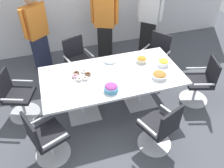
# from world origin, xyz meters

# --- Properties ---
(ground_plane) EXTENTS (10.00, 10.00, 0.01)m
(ground_plane) POSITION_xyz_m (0.00, 0.00, -0.01)
(ground_plane) COLOR #4C4F56
(conference_table) EXTENTS (2.40, 1.20, 0.75)m
(conference_table) POSITION_xyz_m (0.00, 0.00, 0.63)
(conference_table) COLOR silver
(conference_table) RESTS_ON ground
(office_chair_0) EXTENTS (0.75, 0.75, 0.91)m
(office_chair_0) POSITION_xyz_m (1.23, 0.76, 0.41)
(office_chair_0) COLOR silver
(office_chair_0) RESTS_ON ground
(office_chair_1) EXTENTS (0.68, 0.68, 0.91)m
(office_chair_1) POSITION_xyz_m (-0.42, 1.07, 0.41)
(office_chair_1) COLOR silver
(office_chair_1) RESTS_ON ground
(office_chair_2) EXTENTS (0.69, 0.69, 0.91)m
(office_chair_2) POSITION_xyz_m (-1.64, 0.31, 0.41)
(office_chair_2) COLOR silver
(office_chair_2) RESTS_ON ground
(office_chair_3) EXTENTS (0.70, 0.70, 0.91)m
(office_chair_3) POSITION_xyz_m (-1.24, -0.75, 0.41)
(office_chair_3) COLOR silver
(office_chair_3) RESTS_ON ground
(office_chair_4) EXTENTS (0.70, 0.70, 0.91)m
(office_chair_4) POSITION_xyz_m (0.42, -1.07, 0.41)
(office_chair_4) COLOR silver
(office_chair_4) RESTS_ON ground
(office_chair_5) EXTENTS (0.67, 0.67, 0.91)m
(office_chair_5) POSITION_xyz_m (1.64, -0.30, 0.41)
(office_chair_5) COLOR silver
(office_chair_5) RESTS_ON ground
(person_standing_0) EXTENTS (0.54, 0.44, 1.74)m
(person_standing_0) POSITION_xyz_m (-1.12, 1.65, 0.91)
(person_standing_0) COLOR #232842
(person_standing_0) RESTS_ON ground
(person_standing_1) EXTENTS (0.59, 0.38, 1.78)m
(person_standing_1) POSITION_xyz_m (0.35, 1.67, 0.93)
(person_standing_1) COLOR black
(person_standing_1) RESTS_ON ground
(person_standing_2) EXTENTS (0.50, 0.48, 1.76)m
(person_standing_2) POSITION_xyz_m (1.40, 1.62, 0.92)
(person_standing_2) COLOR black
(person_standing_2) RESTS_ON ground
(snack_bowl_chips_orange) EXTENTS (0.19, 0.19, 0.10)m
(snack_bowl_chips_orange) POSITION_xyz_m (0.64, 0.22, 0.80)
(snack_bowl_chips_orange) COLOR beige
(snack_bowl_chips_orange) RESTS_ON conference_table
(snack_bowl_chips_yellow) EXTENTS (0.20, 0.20, 0.12)m
(snack_bowl_chips_yellow) POSITION_xyz_m (0.97, 0.01, 0.81)
(snack_bowl_chips_yellow) COLOR white
(snack_bowl_chips_yellow) RESTS_ON conference_table
(snack_bowl_candy_mix) EXTENTS (0.23, 0.23, 0.12)m
(snack_bowl_candy_mix) POSITION_xyz_m (-0.13, -0.39, 0.81)
(snack_bowl_candy_mix) COLOR #4C9EC6
(snack_bowl_candy_mix) RESTS_ON conference_table
(snack_bowl_pretzels) EXTENTS (0.26, 0.26, 0.10)m
(snack_bowl_pretzels) POSITION_xyz_m (0.74, -0.30, 0.80)
(snack_bowl_pretzels) COLOR white
(snack_bowl_pretzels) RESTS_ON conference_table
(donut_platter) EXTENTS (0.33, 0.32, 0.04)m
(donut_platter) POSITION_xyz_m (-0.51, 0.11, 0.77)
(donut_platter) COLOR white
(donut_platter) RESTS_ON conference_table
(plate_stack) EXTENTS (0.24, 0.24, 0.04)m
(plate_stack) POSITION_xyz_m (0.08, 0.41, 0.77)
(plate_stack) COLOR white
(plate_stack) RESTS_ON conference_table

